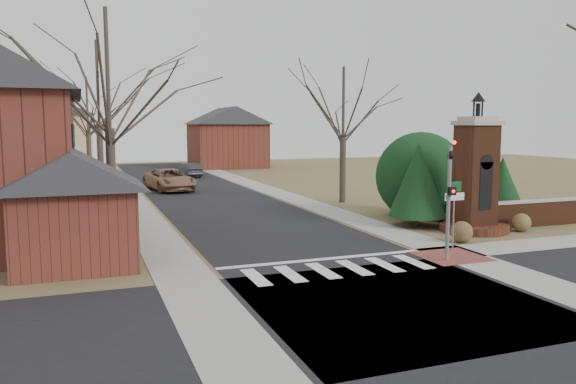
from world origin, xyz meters
name	(u,v)px	position (x,y,z in m)	size (l,w,h in m)	color
ground	(349,275)	(0.00, 0.00, 0.00)	(120.00, 120.00, 0.00)	brown
main_street	(208,196)	(0.00, 22.00, 0.01)	(8.00, 70.00, 0.01)	black
cross_street	(397,302)	(0.00, -3.00, 0.01)	(120.00, 8.00, 0.01)	black
crosswalk_zone	(339,269)	(0.00, 0.80, 0.01)	(8.00, 2.20, 0.02)	silver
stop_bar	(321,259)	(0.00, 2.30, 0.01)	(8.00, 0.35, 0.02)	silver
sidewalk_right_main	(278,193)	(5.20, 22.00, 0.01)	(2.00, 60.00, 0.02)	gray
sidewalk_left	(131,200)	(-5.20, 22.00, 0.01)	(2.00, 60.00, 0.02)	gray
curb_apron	(451,257)	(4.80, 1.00, 0.01)	(2.40, 2.40, 0.02)	brown
traffic_signal_pole	(449,191)	(4.30, 0.57, 2.59)	(0.28, 0.41, 4.50)	slate
sign_post	(454,202)	(5.59, 1.99, 1.95)	(0.90, 0.07, 2.75)	slate
brick_gate_monument	(475,185)	(9.00, 4.99, 2.17)	(3.20, 3.20, 6.47)	#562C19
brick_garden_wall	(548,212)	(13.50, 5.00, 0.66)	(7.50, 0.50, 1.30)	#562C19
garage_left	(74,203)	(-8.52, 4.49, 2.24)	(4.80, 4.80, 4.29)	maroon
house_distant_left	(41,132)	(-12.01, 48.00, 4.25)	(10.80, 8.80, 8.53)	beige
house_distant_right	(227,136)	(7.99, 47.99, 3.65)	(8.80, 8.80, 7.30)	maroon
evergreen_near	(418,180)	(7.20, 7.00, 2.30)	(2.80, 2.80, 4.10)	#473D33
evergreen_mid	(459,170)	(10.50, 8.20, 2.60)	(3.40, 3.40, 4.70)	#473D33
evergreen_far	(502,184)	(12.50, 7.20, 1.90)	(2.40, 2.40, 3.30)	#473D33
evergreen_mass	(420,173)	(9.00, 9.50, 2.40)	(4.80, 4.80, 4.80)	black
bare_tree_0	(107,60)	(-7.00, 9.00, 7.70)	(8.05, 8.05, 11.15)	#473D33
bare_tree_1	(97,76)	(-7.00, 22.00, 8.03)	(8.40, 8.40, 11.64)	#473D33
bare_tree_2	(87,100)	(-7.50, 35.00, 7.03)	(7.35, 7.35, 10.19)	#473D33
bare_tree_3	(344,97)	(7.50, 16.00, 6.69)	(7.00, 7.00, 9.70)	#473D33
pickup_truck	(169,180)	(-1.96, 26.51, 0.82)	(2.72, 5.89, 1.64)	#986D53
distant_car	(190,170)	(1.60, 37.15, 0.66)	(1.41, 4.03, 1.33)	#303137
dry_shrub_left	(462,232)	(6.80, 3.00, 0.46)	(0.92, 0.92, 0.92)	brown
dry_shrub_right	(521,223)	(11.00, 4.09, 0.43)	(0.86, 0.86, 0.86)	brown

